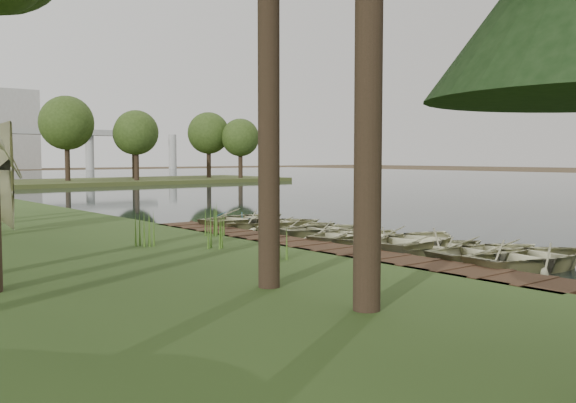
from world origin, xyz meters
TOP-DOWN VIEW (x-y plane):
  - ground at (0.00, 0.00)m, footprint 300.00×300.00m
  - water at (30.00, 20.00)m, footprint 130.00×200.00m
  - boardwalk at (-1.60, 0.00)m, footprint 1.60×16.00m
  - peninsula at (8.00, 50.00)m, footprint 50.00×14.00m
  - far_trees at (4.67, 50.00)m, footprint 45.60×5.60m
  - building_a at (30.00, 140.00)m, footprint 10.00×8.00m
  - rowboat_0 at (0.96, -5.46)m, footprint 4.20×3.27m
  - rowboat_1 at (0.99, -4.21)m, footprint 3.98×3.15m
  - rowboat_2 at (0.99, -2.67)m, footprint 3.52×2.77m
  - rowboat_3 at (1.15, -1.69)m, footprint 4.47×3.64m
  - rowboat_4 at (1.04, 0.13)m, footprint 3.83×3.20m
  - rowboat_5 at (0.80, 0.90)m, footprint 3.87×3.18m
  - rowboat_6 at (1.27, 2.59)m, footprint 3.68×2.93m
  - rowboat_7 at (1.20, 4.03)m, footprint 3.76×3.20m
  - rowboat_8 at (0.90, 5.06)m, footprint 4.46×3.89m
  - rowboat_9 at (0.86, 6.65)m, footprint 4.30×3.30m
  - rowboat_10 at (0.82, 7.54)m, footprint 3.78×3.34m
  - stored_rowboat at (-7.27, 9.21)m, footprint 4.42×3.77m
  - reeds_0 at (-3.97, -1.46)m, footprint 0.60×0.60m
  - reeds_1 at (-4.11, 1.14)m, footprint 0.60×0.60m
  - reeds_2 at (-5.43, 2.67)m, footprint 0.60×0.60m
  - reeds_3 at (-2.60, 3.57)m, footprint 0.60×0.60m

SIDE VIEW (x-z plane):
  - ground at x=0.00m, z-range 0.00..0.00m
  - water at x=30.00m, z-range 0.00..0.05m
  - boardwalk at x=-1.60m, z-range 0.00..0.30m
  - peninsula at x=8.00m, z-range 0.00..0.45m
  - rowboat_10 at x=0.82m, z-range 0.05..0.70m
  - rowboat_7 at x=1.20m, z-range 0.05..0.71m
  - rowboat_2 at x=0.99m, z-range 0.05..0.71m
  - rowboat_4 at x=1.04m, z-range 0.05..0.73m
  - rowboat_6 at x=1.27m, z-range 0.05..0.73m
  - rowboat_5 at x=0.80m, z-range 0.05..0.75m
  - rowboat_1 at x=0.99m, z-range 0.05..0.79m
  - rowboat_8 at x=0.90m, z-range 0.05..0.82m
  - rowboat_0 at x=0.96m, z-range 0.05..0.84m
  - rowboat_3 at x=1.15m, z-range 0.05..0.86m
  - rowboat_9 at x=0.86m, z-range 0.05..0.88m
  - stored_rowboat at x=-7.27m, z-range 0.30..1.08m
  - reeds_0 at x=-3.97m, z-range 0.30..1.25m
  - reeds_1 at x=-4.11m, z-range 0.30..1.25m
  - reeds_2 at x=-5.43m, z-range 0.30..1.26m
  - reeds_3 at x=-2.60m, z-range 0.30..1.35m
  - far_trees at x=4.67m, z-range 2.03..10.83m
  - building_a at x=30.00m, z-range 0.00..18.00m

